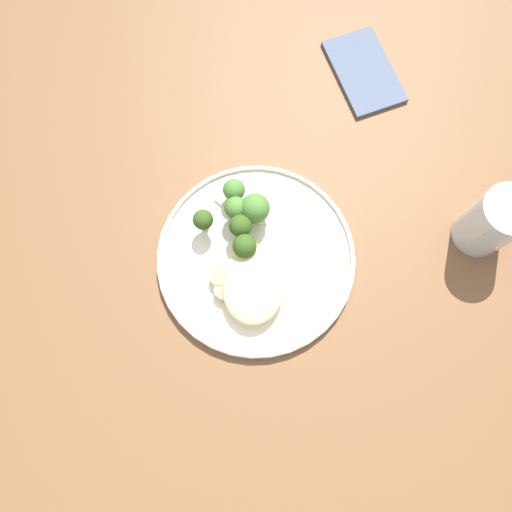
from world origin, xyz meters
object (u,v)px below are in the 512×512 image
object	(u,v)px
seared_scallop_half_hidden	(250,281)
seared_scallop_rear_pale	(250,306)
broccoli_floret_beside_noodles	(203,220)
broccoli_floret_center_pile	(245,246)
broccoli_floret_right_tilted	(234,190)
dinner_plate	(256,258)
broccoli_floret_near_rim	(255,208)
broccoli_floret_front_edge	(236,208)
seared_scallop_large_seared	(221,276)
folded_napkin	(364,72)
seared_scallop_left_edge	(274,271)
seared_scallop_tiny_bay	(224,291)
water_glass	(490,224)
broccoli_floret_rear_charred	(240,226)

from	to	relation	value
seared_scallop_half_hidden	seared_scallop_rear_pale	size ratio (longest dim) A/B	0.89
broccoli_floret_beside_noodles	broccoli_floret_center_pile	world-z (taller)	same
broccoli_floret_beside_noodles	broccoli_floret_right_tilted	bearing A→B (deg)	-37.72
dinner_plate	broccoli_floret_near_rim	bearing A→B (deg)	4.32
broccoli_floret_front_edge	broccoli_floret_center_pile	bearing A→B (deg)	-164.19
seared_scallop_large_seared	broccoli_floret_near_rim	size ratio (longest dim) A/B	0.55
broccoli_floret_near_rim	folded_napkin	world-z (taller)	broccoli_floret_near_rim
seared_scallop_left_edge	broccoli_floret_beside_noodles	size ratio (longest dim) A/B	0.50
seared_scallop_tiny_bay	broccoli_floret_beside_noodles	world-z (taller)	broccoli_floret_beside_noodles
seared_scallop_half_hidden	broccoli_floret_beside_noodles	xyz separation A→B (m)	(0.08, 0.07, 0.03)
folded_napkin	broccoli_floret_beside_noodles	bearing A→B (deg)	140.29
seared_scallop_tiny_bay	broccoli_floret_front_edge	size ratio (longest dim) A/B	0.55
broccoli_floret_front_edge	folded_napkin	world-z (taller)	broccoli_floret_front_edge
seared_scallop_large_seared	broccoli_floret_near_rim	xyz separation A→B (m)	(0.10, -0.04, 0.02)
dinner_plate	seared_scallop_half_hidden	xyz separation A→B (m)	(-0.04, 0.01, 0.01)
broccoli_floret_center_pile	water_glass	size ratio (longest dim) A/B	0.50
broccoli_floret_rear_charred	folded_napkin	bearing A→B (deg)	-32.26
seared_scallop_rear_pale	broccoli_floret_right_tilted	bearing A→B (deg)	11.12
broccoli_floret_center_pile	seared_scallop_rear_pale	bearing A→B (deg)	-171.65
seared_scallop_rear_pale	broccoli_floret_right_tilted	distance (m)	0.17
dinner_plate	broccoli_floret_rear_charred	size ratio (longest dim) A/B	5.32
seared_scallop_left_edge	folded_napkin	world-z (taller)	seared_scallop_left_edge
seared_scallop_rear_pale	broccoli_floret_near_rim	world-z (taller)	broccoli_floret_near_rim
water_glass	seared_scallop_large_seared	bearing A→B (deg)	103.57
broccoli_floret_front_edge	water_glass	size ratio (longest dim) A/B	0.48
dinner_plate	broccoli_floret_beside_noodles	bearing A→B (deg)	61.78
seared_scallop_left_edge	broccoli_floret_front_edge	size ratio (longest dim) A/B	0.51
seared_scallop_half_hidden	broccoli_floret_right_tilted	xyz separation A→B (m)	(0.13, 0.03, 0.02)
broccoli_floret_front_edge	folded_napkin	xyz separation A→B (m)	(0.26, -0.19, -0.04)
seared_scallop_half_hidden	seared_scallop_tiny_bay	distance (m)	0.04
seared_scallop_rear_pale	seared_scallop_left_edge	distance (m)	0.06
seared_scallop_rear_pale	broccoli_floret_beside_noodles	size ratio (longest dim) A/B	0.60
seared_scallop_half_hidden	broccoli_floret_center_pile	size ratio (longest dim) A/B	0.53
seared_scallop_tiny_bay	folded_napkin	distance (m)	0.43
broccoli_floret_front_edge	broccoli_floret_center_pile	xyz separation A→B (m)	(-0.06, -0.02, 0.00)
seared_scallop_large_seared	broccoli_floret_center_pile	bearing A→B (deg)	-38.73
broccoli_floret_front_edge	broccoli_floret_rear_charred	world-z (taller)	broccoli_floret_rear_charred
seared_scallop_tiny_bay	seared_scallop_rear_pale	bearing A→B (deg)	-117.28
dinner_plate	broccoli_floret_beside_noodles	xyz separation A→B (m)	(0.04, 0.08, 0.04)
seared_scallop_large_seared	broccoli_floret_center_pile	distance (m)	0.06
broccoli_floret_right_tilted	broccoli_floret_rear_charred	world-z (taller)	broccoli_floret_rear_charred
folded_napkin	seared_scallop_large_seared	bearing A→B (deg)	149.98
seared_scallop_tiny_bay	broccoli_floret_right_tilted	xyz separation A→B (m)	(0.15, -0.00, 0.02)
broccoli_floret_right_tilted	water_glass	xyz separation A→B (m)	(-0.04, -0.36, 0.01)
seared_scallop_rear_pale	water_glass	xyz separation A→B (m)	(0.13, -0.33, 0.03)
dinner_plate	broccoli_floret_center_pile	size ratio (longest dim) A/B	5.36
seared_scallop_left_edge	seared_scallop_half_hidden	bearing A→B (deg)	117.33
broccoli_floret_beside_noodles	folded_napkin	bearing A→B (deg)	-39.71
seared_scallop_rear_pale	broccoli_floret_center_pile	xyz separation A→B (m)	(0.08, 0.01, 0.02)
broccoli_floret_beside_noodles	broccoli_floret_near_rim	size ratio (longest dim) A/B	0.91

